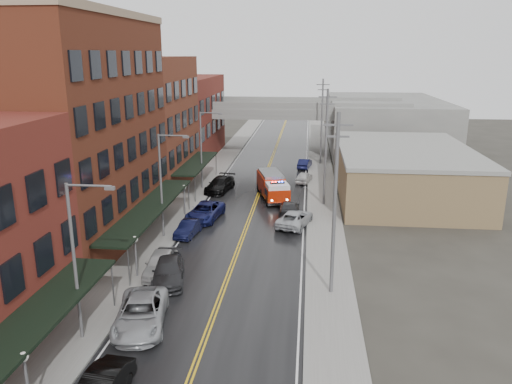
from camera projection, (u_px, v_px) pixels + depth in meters
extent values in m
cube|color=black|center=(250.00, 218.00, 48.19)|extent=(11.00, 160.00, 0.02)
cube|color=slate|center=(176.00, 215.00, 48.92)|extent=(3.00, 160.00, 0.15)
cube|color=slate|center=(326.00, 220.00, 47.43)|extent=(3.00, 160.00, 0.15)
cube|color=gray|center=(193.00, 215.00, 48.75)|extent=(0.30, 160.00, 0.15)
cube|color=gray|center=(309.00, 219.00, 47.59)|extent=(0.30, 160.00, 0.15)
cube|color=#562516|center=(77.00, 135.00, 40.42)|extent=(9.00, 20.00, 18.00)
cube|color=maroon|center=(146.00, 124.00, 57.59)|extent=(9.00, 15.00, 15.00)
cube|color=maroon|center=(184.00, 118.00, 74.75)|extent=(9.00, 20.00, 12.00)
cube|color=olive|center=(403.00, 173.00, 55.46)|extent=(14.00, 22.00, 5.00)
cube|color=slate|center=(384.00, 123.00, 83.58)|extent=(18.00, 30.00, 8.00)
cube|color=black|center=(25.00, 328.00, 23.25)|extent=(2.60, 16.00, 0.18)
cylinder|color=slate|center=(113.00, 286.00, 30.82)|extent=(0.10, 0.10, 3.00)
cube|color=black|center=(150.00, 207.00, 41.45)|extent=(2.60, 18.00, 0.18)
cylinder|color=slate|center=(129.00, 267.00, 33.50)|extent=(0.10, 0.10, 3.00)
cylinder|color=slate|center=(189.00, 197.00, 49.97)|extent=(0.10, 0.10, 3.00)
cube|color=black|center=(197.00, 163.00, 58.20)|extent=(2.60, 13.00, 0.18)
cylinder|color=slate|center=(195.00, 189.00, 52.65)|extent=(0.10, 0.10, 3.00)
cylinder|color=slate|center=(216.00, 165.00, 64.33)|extent=(0.10, 0.10, 3.00)
sphere|color=silver|center=(23.00, 357.00, 21.25)|extent=(0.44, 0.44, 0.44)
cylinder|color=#59595B|center=(136.00, 259.00, 35.06)|extent=(0.14, 0.14, 2.80)
sphere|color=silver|center=(135.00, 239.00, 34.66)|extent=(0.44, 0.44, 0.44)
cylinder|color=#59595B|center=(184.00, 202.00, 48.47)|extent=(0.14, 0.14, 2.80)
sphere|color=silver|center=(184.00, 187.00, 48.06)|extent=(0.44, 0.44, 0.44)
cylinder|color=#59595B|center=(75.00, 265.00, 26.61)|extent=(0.18, 0.18, 9.00)
cylinder|color=#59595B|center=(89.00, 186.00, 25.30)|extent=(2.40, 0.12, 0.12)
cube|color=#59595B|center=(110.00, 188.00, 25.21)|extent=(0.50, 0.22, 0.18)
cylinder|color=#59595B|center=(161.00, 187.00, 41.93)|extent=(0.18, 0.18, 9.00)
cylinder|color=#59595B|center=(173.00, 136.00, 40.62)|extent=(2.40, 0.12, 0.12)
cube|color=#59595B|center=(186.00, 137.00, 40.54)|extent=(0.50, 0.22, 0.18)
cylinder|color=#59595B|center=(201.00, 151.00, 57.25)|extent=(0.18, 0.18, 9.00)
cylinder|color=#59595B|center=(211.00, 113.00, 55.94)|extent=(2.40, 0.12, 0.12)
cube|color=#59595B|center=(220.00, 114.00, 55.86)|extent=(0.50, 0.22, 0.18)
cylinder|color=#59595B|center=(335.00, 207.00, 31.48)|extent=(0.24, 0.24, 12.00)
cube|color=#59595B|center=(338.00, 125.00, 30.08)|extent=(1.80, 0.12, 0.12)
cube|color=#59595B|center=(338.00, 137.00, 30.26)|extent=(1.40, 0.12, 0.12)
cylinder|color=#59595B|center=(326.00, 149.00, 50.63)|extent=(0.24, 0.24, 12.00)
cube|color=#59595B|center=(328.00, 97.00, 49.23)|extent=(1.80, 0.12, 0.12)
cube|color=#59595B|center=(327.00, 104.00, 49.42)|extent=(1.40, 0.12, 0.12)
cylinder|color=#59595B|center=(322.00, 122.00, 69.78)|extent=(0.24, 0.24, 12.00)
cube|color=#59595B|center=(323.00, 85.00, 68.38)|extent=(1.80, 0.12, 0.12)
cube|color=#59595B|center=(323.00, 90.00, 68.57)|extent=(1.40, 0.12, 0.12)
cube|color=slate|center=(274.00, 111.00, 77.02)|extent=(40.00, 10.00, 1.50)
cube|color=slate|center=(205.00, 134.00, 79.15)|extent=(1.60, 8.00, 6.00)
cube|color=slate|center=(345.00, 136.00, 76.90)|extent=(1.60, 8.00, 6.00)
cube|color=#B12108|center=(271.00, 183.00, 55.38)|extent=(3.61, 5.57, 1.96)
cube|color=#B12108|center=(277.00, 194.00, 51.99)|extent=(2.89, 2.96, 1.40)
cube|color=silver|center=(277.00, 186.00, 51.74)|extent=(2.73, 2.75, 0.47)
cube|color=black|center=(277.00, 191.00, 52.09)|extent=(2.67, 2.06, 0.75)
cube|color=slate|center=(271.00, 173.00, 55.08)|extent=(3.28, 5.15, 0.28)
cube|color=black|center=(277.00, 183.00, 51.66)|extent=(1.51, 0.65, 0.13)
sphere|color=#FF0C0C|center=(272.00, 182.00, 51.56)|extent=(0.19, 0.19, 0.19)
sphere|color=#1933FF|center=(282.00, 182.00, 51.71)|extent=(0.19, 0.19, 0.19)
cylinder|color=black|center=(268.00, 201.00, 51.93)|extent=(0.99, 0.56, 0.93)
cylinder|color=black|center=(287.00, 201.00, 52.25)|extent=(0.99, 0.56, 0.93)
cylinder|color=black|center=(262.00, 193.00, 55.04)|extent=(0.99, 0.56, 0.93)
cylinder|color=black|center=(280.00, 192.00, 55.36)|extent=(0.99, 0.56, 0.93)
cylinder|color=black|center=(259.00, 188.00, 57.26)|extent=(0.99, 0.56, 0.93)
cylinder|color=black|center=(276.00, 187.00, 57.58)|extent=(0.99, 0.56, 0.93)
imported|color=#9A9DA1|center=(141.00, 313.00, 28.92)|extent=(3.82, 6.39, 1.66)
imported|color=#252528|center=(168.00, 271.00, 34.70)|extent=(3.22, 5.59, 1.52)
imported|color=#B2B2B2|center=(160.00, 263.00, 35.83)|extent=(2.22, 4.90, 1.63)
imported|color=black|center=(189.00, 228.00, 43.44)|extent=(1.94, 4.18, 1.33)
imported|color=#15194F|center=(205.00, 212.00, 47.57)|extent=(3.34, 5.97, 1.58)
imported|color=black|center=(220.00, 185.00, 57.25)|extent=(3.22, 5.92, 1.63)
imported|color=#B3B6BB|center=(295.00, 218.00, 45.83)|extent=(3.75, 5.69, 1.45)
imported|color=#262729|center=(289.00, 208.00, 48.85)|extent=(2.06, 4.91, 1.42)
imported|color=silver|center=(304.00, 177.00, 61.21)|extent=(2.32, 4.12, 1.32)
imported|color=black|center=(305.00, 163.00, 68.76)|extent=(2.07, 4.29, 1.36)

